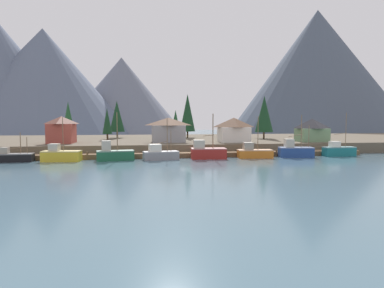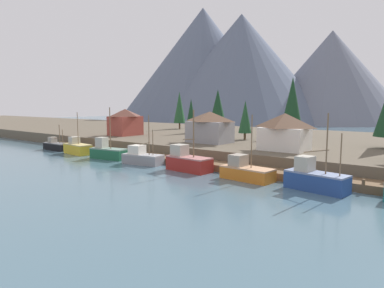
% 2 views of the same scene
% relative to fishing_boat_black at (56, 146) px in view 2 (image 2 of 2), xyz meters
% --- Properties ---
extents(ground_plane, '(400.00, 400.00, 1.00)m').
position_rel_fishing_boat_black_xyz_m(ground_plane, '(33.44, 21.31, -1.43)').
color(ground_plane, '#476675').
extents(dock, '(80.00, 4.00, 1.60)m').
position_rel_fishing_boat_black_xyz_m(dock, '(33.44, 3.30, -0.43)').
color(dock, brown).
rests_on(dock, ground_plane).
extents(shoreline_bank, '(400.00, 56.00, 2.50)m').
position_rel_fishing_boat_black_xyz_m(shoreline_bank, '(33.44, 33.31, 0.32)').
color(shoreline_bank, brown).
rests_on(shoreline_bank, ground_plane).
extents(mountain_west_peak, '(102.82, 102.82, 67.27)m').
position_rel_fishing_boat_black_xyz_m(mountain_west_peak, '(-56.91, 131.46, 32.70)').
color(mountain_west_peak, slate).
rests_on(mountain_west_peak, ground_plane).
extents(mountain_central_peak, '(100.41, 100.41, 59.28)m').
position_rel_fishing_boat_black_xyz_m(mountain_central_peak, '(-29.56, 130.23, 28.71)').
color(mountain_central_peak, slate).
rests_on(mountain_central_peak, ground_plane).
extents(mountain_east_peak, '(81.98, 81.98, 49.26)m').
position_rel_fishing_boat_black_xyz_m(mountain_east_peak, '(11.94, 155.30, 23.70)').
color(mountain_east_peak, slate).
rests_on(mountain_east_peak, ground_plane).
extents(fishing_boat_black, '(7.13, 2.39, 5.59)m').
position_rel_fishing_boat_black_xyz_m(fishing_boat_black, '(0.00, 0.00, 0.00)').
color(fishing_boat_black, black).
rests_on(fishing_boat_black, ground_plane).
extents(fishing_boat_yellow, '(7.37, 3.53, 8.43)m').
position_rel_fishing_boat_black_xyz_m(fishing_boat_yellow, '(8.88, -0.58, 0.27)').
color(fishing_boat_yellow, gold).
rests_on(fishing_boat_yellow, ground_plane).
extents(fishing_boat_green, '(7.43, 3.75, 9.46)m').
position_rel_fishing_boat_black_xyz_m(fishing_boat_green, '(18.87, -0.75, 0.34)').
color(fishing_boat_green, '#1E5B3D').
rests_on(fishing_boat_green, ground_plane).
extents(fishing_boat_grey, '(7.28, 3.78, 8.27)m').
position_rel_fishing_boat_black_xyz_m(fishing_boat_grey, '(27.82, -0.77, 0.22)').
color(fishing_boat_grey, gray).
rests_on(fishing_boat_grey, ground_plane).
extents(fishing_boat_red, '(7.28, 3.42, 9.23)m').
position_rel_fishing_boat_black_xyz_m(fishing_boat_red, '(37.53, -0.53, 0.46)').
color(fishing_boat_red, maroon).
rests_on(fishing_boat_red, ground_plane).
extents(fishing_boat_orange, '(7.34, 3.56, 8.70)m').
position_rel_fishing_boat_black_xyz_m(fishing_boat_orange, '(47.52, -0.60, 0.20)').
color(fishing_boat_orange, '#CC6B1E').
rests_on(fishing_boat_orange, ground_plane).
extents(fishing_boat_blue, '(7.43, 3.73, 9.06)m').
position_rel_fishing_boat_black_xyz_m(fishing_boat_blue, '(56.68, -0.67, 0.43)').
color(fishing_boat_blue, navy).
rests_on(fishing_boat_blue, ground_plane).
extents(house_grey, '(8.38, 5.97, 6.09)m').
position_rel_fishing_boat_black_xyz_m(house_grey, '(30.81, 14.69, 4.68)').
color(house_grey, gray).
rests_on(house_grey, shoreline_bank).
extents(house_white, '(7.65, 5.83, 6.06)m').
position_rel_fishing_boat_black_xyz_m(house_white, '(47.03, 12.89, 4.67)').
color(house_white, silver).
rests_on(house_white, shoreline_bank).
extents(house_red, '(5.85, 7.13, 6.35)m').
position_rel_fishing_boat_black_xyz_m(house_red, '(5.55, 15.03, 4.81)').
color(house_red, '#9E4238').
rests_on(house_red, shoreline_bank).
extents(conifer_near_left, '(4.78, 4.78, 13.70)m').
position_rel_fishing_boat_black_xyz_m(conifer_near_left, '(38.70, 36.36, 9.40)').
color(conifer_near_left, '#4C3823').
rests_on(conifer_near_left, shoreline_bank).
extents(conifer_near_right, '(3.61, 3.61, 11.24)m').
position_rel_fishing_boat_black_xyz_m(conifer_near_right, '(2.00, 39.61, 8.08)').
color(conifer_near_right, '#4C3823').
rests_on(conifer_near_right, shoreline_bank).
extents(conifer_mid_left, '(4.67, 4.67, 11.57)m').
position_rel_fishing_boat_black_xyz_m(conifer_mid_left, '(16.76, 38.41, 8.30)').
color(conifer_mid_left, '#4C3823').
rests_on(conifer_mid_left, shoreline_bank).
extents(conifer_mid_right, '(2.70, 2.70, 8.90)m').
position_rel_fishing_boat_black_xyz_m(conifer_mid_right, '(14.66, 29.24, 6.77)').
color(conifer_mid_right, '#4C3823').
rests_on(conifer_mid_right, shoreline_bank).
extents(conifer_back_left, '(2.79, 2.79, 8.29)m').
position_rel_fishing_boat_black_xyz_m(conifer_back_left, '(33.57, 23.76, 6.40)').
color(conifer_back_left, '#4C3823').
rests_on(conifer_back_left, shoreline_bank).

